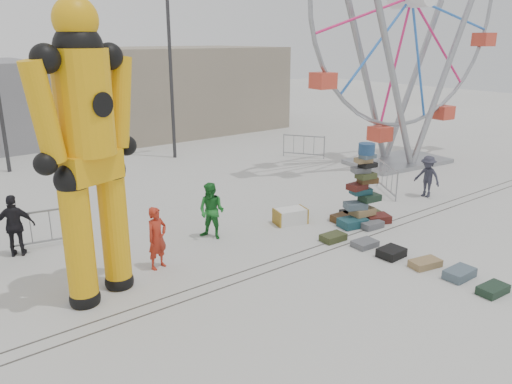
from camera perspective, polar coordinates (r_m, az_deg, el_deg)
ground at (r=12.86m, az=7.30°, el=-8.55°), size 90.00×90.00×0.00m
track_line_near at (r=13.24m, az=5.46°, el=-7.66°), size 40.00×0.04×0.01m
track_line_far at (r=13.51m, az=4.30°, el=-7.11°), size 40.00×0.04×0.01m
building_right at (r=32.14m, az=-9.20°, el=11.56°), size 12.00×8.00×5.00m
lamp_post_right at (r=24.01m, az=-9.56°, el=14.43°), size 1.41×0.25×8.00m
suitcase_tower at (r=15.83m, az=12.02°, el=-1.00°), size 1.91×1.60×2.54m
crash_test_dummy at (r=10.88m, az=-18.63°, el=5.11°), size 2.58×1.25×6.54m
ferris_wheel at (r=23.39m, az=17.18°, el=18.26°), size 10.94×3.15×12.74m
steamer_trunk at (r=15.62m, az=3.95°, el=-2.76°), size 1.10×0.80×0.46m
row_case_0 at (r=14.49m, az=8.81°, el=-5.14°), size 0.74×0.48×0.20m
row_case_1 at (r=14.26m, az=12.33°, el=-5.78°), size 0.70×0.53×0.17m
row_case_2 at (r=13.77m, az=15.21°, el=-6.70°), size 0.70×0.57×0.23m
row_case_3 at (r=13.46m, az=18.78°, el=-7.72°), size 0.87×0.59×0.19m
row_case_4 at (r=13.16m, az=22.24°, el=-8.61°), size 0.80×0.48×0.23m
row_case_5 at (r=12.72m, az=25.45°, el=-10.03°), size 0.76×0.47×0.20m
barricade_dummy_c at (r=14.91m, az=-22.41°, el=-3.77°), size 1.98×0.48×1.10m
barricade_wheel_front at (r=19.10m, az=14.74°, el=1.45°), size 1.15×1.75×1.10m
barricade_wheel_back at (r=24.24m, az=5.47°, el=5.23°), size 1.19×1.72×1.10m
pedestrian_red at (r=12.67m, az=-11.24°, el=-5.18°), size 0.67×0.53×1.60m
pedestrian_green at (r=14.30m, az=-5.10°, el=-2.18°), size 0.94×1.01×1.65m
pedestrian_black at (r=14.56m, az=-25.83°, el=-3.49°), size 1.07×0.77×1.68m
pedestrian_grey at (r=19.07m, az=19.00°, el=1.69°), size 0.63×1.02×1.52m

